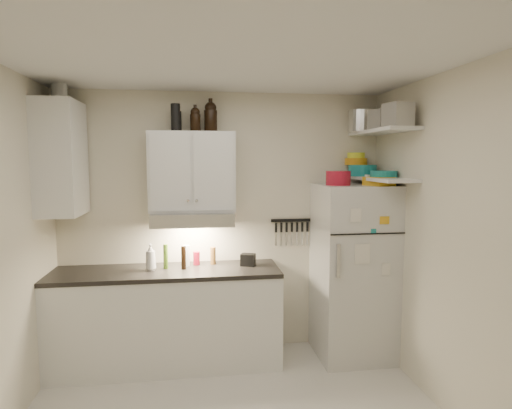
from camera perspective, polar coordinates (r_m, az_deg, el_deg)
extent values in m
cube|color=silver|center=(2.86, -2.53, 19.57)|extent=(3.20, 3.00, 0.02)
cube|color=beige|center=(4.33, -4.43, -2.51)|extent=(3.20, 0.02, 2.60)
cube|color=beige|center=(3.41, 25.74, -5.39)|extent=(0.02, 3.00, 2.60)
cube|color=white|center=(4.25, -11.72, -14.80)|extent=(2.10, 0.60, 0.88)
cube|color=black|center=(4.11, -11.86, -8.78)|extent=(2.10, 0.62, 0.04)
cube|color=white|center=(4.10, -8.52, 4.33)|extent=(0.80, 0.33, 0.75)
cube|color=white|center=(4.13, -24.57, 5.61)|extent=(0.33, 0.55, 1.00)
cube|color=silver|center=(4.07, -8.43, -1.82)|extent=(0.76, 0.46, 0.12)
cube|color=silver|center=(4.35, 12.79, -8.66)|extent=(0.70, 0.68, 1.70)
cube|color=white|center=(4.18, 16.49, 9.33)|extent=(0.30, 0.95, 0.03)
cube|color=white|center=(4.17, 16.32, 3.29)|extent=(0.30, 0.95, 0.03)
cube|color=black|center=(4.41, 4.72, -2.11)|extent=(0.42, 0.02, 0.03)
cylinder|color=maroon|center=(4.10, 10.91, 3.48)|extent=(0.27, 0.27, 0.13)
cube|color=gold|center=(4.12, 16.06, 2.98)|extent=(0.25, 0.28, 0.08)
cylinder|color=silver|center=(4.23, 14.67, 3.21)|extent=(0.06, 0.06, 0.10)
cylinder|color=silver|center=(4.42, 14.05, 10.73)|extent=(0.36, 0.36, 0.21)
cube|color=#AAAAAD|center=(4.11, 16.26, 10.83)|extent=(0.22, 0.21, 0.17)
cube|color=#AAAAAD|center=(3.84, 18.38, 11.27)|extent=(0.23, 0.23, 0.19)
cylinder|color=#167C7E|center=(4.45, 14.01, 4.42)|extent=(0.28, 0.28, 0.11)
cylinder|color=#C08012|center=(4.48, 13.19, 5.60)|extent=(0.23, 0.23, 0.07)
cylinder|color=#CCD826|center=(4.48, 13.21, 6.39)|extent=(0.18, 0.18, 0.06)
cylinder|color=#167C7E|center=(4.18, 16.65, 3.91)|extent=(0.25, 0.25, 0.06)
cylinder|color=black|center=(4.19, -10.37, 10.80)|extent=(0.07, 0.07, 0.20)
cylinder|color=black|center=(4.05, -10.68, 11.34)|extent=(0.09, 0.09, 0.25)
cylinder|color=silver|center=(4.25, -24.75, 13.57)|extent=(0.14, 0.14, 0.18)
imported|color=white|center=(4.09, -13.88, -6.61)|extent=(0.11, 0.11, 0.28)
cylinder|color=brown|center=(4.23, -5.75, -6.80)|extent=(0.06, 0.06, 0.17)
cylinder|color=#3A5916|center=(4.12, -11.95, -6.80)|extent=(0.05, 0.05, 0.23)
cylinder|color=black|center=(4.07, -9.64, -6.98)|extent=(0.06, 0.06, 0.22)
cylinder|color=silver|center=(4.20, -9.30, -6.74)|extent=(0.08, 0.08, 0.20)
cylinder|color=maroon|center=(4.23, -7.94, -7.10)|extent=(0.08, 0.08, 0.13)
cube|color=black|center=(4.16, -1.08, -7.38)|extent=(0.16, 0.14, 0.12)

